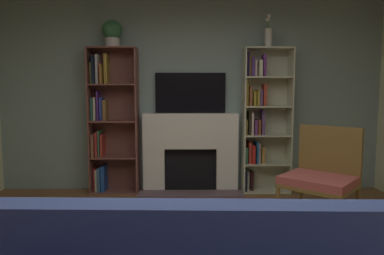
% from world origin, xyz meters
% --- Properties ---
extents(wall_back_accent, '(5.47, 0.06, 2.68)m').
position_xyz_m(wall_back_accent, '(0.00, 2.67, 1.34)').
color(wall_back_accent, gray).
rests_on(wall_back_accent, ground_plane).
extents(fireplace, '(1.42, 0.49, 1.09)m').
position_xyz_m(fireplace, '(0.00, 2.54, 0.56)').
color(fireplace, white).
rests_on(fireplace, ground_plane).
extents(tv, '(0.97, 0.06, 0.56)m').
position_xyz_m(tv, '(0.00, 2.61, 1.37)').
color(tv, black).
rests_on(tv, fireplace).
extents(bookshelf_left, '(0.65, 0.31, 1.98)m').
position_xyz_m(bookshelf_left, '(-1.13, 2.53, 0.98)').
color(bookshelf_left, brown).
rests_on(bookshelf_left, ground_plane).
extents(bookshelf_right, '(0.65, 0.31, 1.98)m').
position_xyz_m(bookshelf_right, '(0.97, 2.53, 1.00)').
color(bookshelf_right, beige).
rests_on(bookshelf_right, ground_plane).
extents(potted_plant, '(0.27, 0.27, 0.36)m').
position_xyz_m(potted_plant, '(-1.05, 2.49, 2.18)').
color(potted_plant, beige).
rests_on(potted_plant, bookshelf_left).
extents(vase_with_flowers, '(0.10, 0.10, 0.45)m').
position_xyz_m(vase_with_flowers, '(1.05, 2.49, 2.13)').
color(vase_with_flowers, silver).
rests_on(vase_with_flowers, bookshelf_right).
extents(armchair, '(0.89, 0.89, 1.03)m').
position_xyz_m(armchair, '(1.36, 1.24, 0.55)').
color(armchair, brown).
rests_on(armchair, ground_plane).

